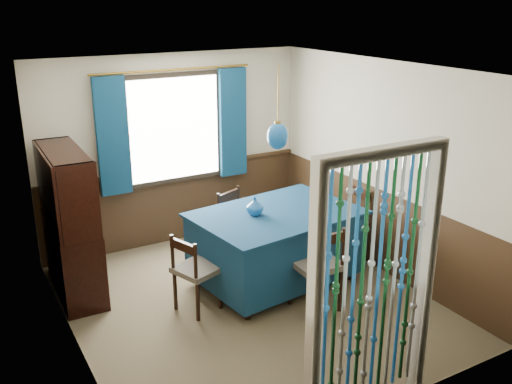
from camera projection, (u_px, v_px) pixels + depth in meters
floor at (249, 302)px, 6.21m from camera, size 4.00×4.00×0.00m
ceiling at (247, 69)px, 5.40m from camera, size 4.00×4.00×0.00m
wall_back at (174, 150)px, 7.44m from camera, size 3.60×0.00×3.60m
wall_front at (381, 272)px, 4.16m from camera, size 3.60×0.00×3.60m
wall_left at (67, 228)px, 4.96m from camera, size 0.00×4.00×4.00m
wall_right at (383, 169)px, 6.65m from camera, size 0.00×4.00×4.00m
wainscot_back at (177, 205)px, 7.67m from camera, size 3.60×0.00×3.60m
wainscot_front at (373, 358)px, 4.42m from camera, size 3.60×0.00×3.60m
wainscot_left at (78, 303)px, 5.21m from camera, size 0.00×4.00×4.00m
wainscot_right at (377, 228)px, 6.88m from camera, size 0.00×4.00×4.00m
window at (174, 129)px, 7.30m from camera, size 1.32×0.12×1.42m
doorway at (373, 293)px, 4.27m from camera, size 1.16×0.12×2.18m
dining_table at (276, 243)px, 6.50m from camera, size 1.93×1.44×0.87m
chair_near at (318, 266)px, 5.92m from camera, size 0.49×0.46×0.95m
chair_far at (239, 225)px, 7.02m from camera, size 0.58×0.57×0.92m
chair_left at (195, 271)px, 5.92m from camera, size 0.52×0.53×0.86m
chair_right at (345, 221)px, 7.11m from camera, size 0.51×0.53×0.95m
sideboard at (71, 244)px, 6.27m from camera, size 0.47×1.27×1.64m
pendant_lamp at (278, 136)px, 6.09m from camera, size 0.23×0.23×0.90m
vase_table at (255, 207)px, 6.28m from camera, size 0.20×0.20×0.18m
bowl_shelf at (79, 203)px, 5.85m from camera, size 0.24×0.24×0.05m
vase_sideboard at (68, 207)px, 6.42m from camera, size 0.22×0.22×0.19m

